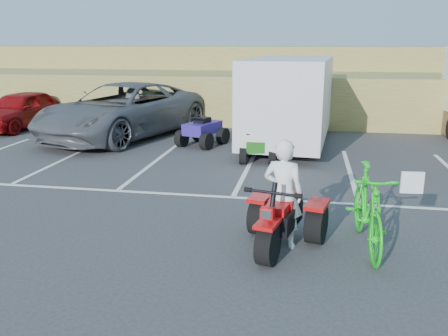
% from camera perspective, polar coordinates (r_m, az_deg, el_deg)
% --- Properties ---
extents(ground, '(100.00, 100.00, 0.00)m').
position_cam_1_polar(ground, '(8.23, -1.59, -8.77)').
color(ground, '#343436').
rests_on(ground, ground).
extents(parking_stripes, '(28.00, 5.16, 0.01)m').
position_cam_1_polar(parking_stripes, '(11.93, 6.45, -1.26)').
color(parking_stripes, white).
rests_on(parking_stripes, ground).
extents(grass_embankment, '(40.00, 8.50, 3.10)m').
position_cam_1_polar(grass_embankment, '(22.99, 6.32, 10.11)').
color(grass_embankment, olive).
rests_on(grass_embankment, ground).
extents(red_trike_atv, '(1.68, 2.02, 1.15)m').
position_cam_1_polar(red_trike_atv, '(7.99, 6.61, -9.63)').
color(red_trike_atv, red).
rests_on(red_trike_atv, ground).
extents(rider, '(0.74, 0.57, 1.82)m').
position_cam_1_polar(rider, '(7.80, 7.12, -3.10)').
color(rider, white).
rests_on(rider, ground).
extents(green_dirt_bike, '(0.81, 2.34, 1.38)m').
position_cam_1_polar(green_dirt_bike, '(8.07, 16.90, -4.68)').
color(green_dirt_bike, '#14BF19').
rests_on(green_dirt_bike, ground).
extents(grey_pickup, '(5.17, 7.52, 1.91)m').
position_cam_1_polar(grey_pickup, '(17.37, -12.09, 6.79)').
color(grey_pickup, '#4E5056').
rests_on(grey_pickup, ground).
extents(red_car, '(2.17, 4.47, 1.47)m').
position_cam_1_polar(red_car, '(20.44, -23.29, 6.46)').
color(red_car, maroon).
rests_on(red_car, ground).
extents(cargo_trailer, '(2.89, 6.22, 2.82)m').
position_cam_1_polar(cargo_trailer, '(15.78, 7.95, 8.28)').
color(cargo_trailer, silver).
rests_on(cargo_trailer, ground).
extents(quad_atv_blue, '(1.64, 1.89, 1.03)m').
position_cam_1_polar(quad_atv_blue, '(15.74, -2.58, 2.76)').
color(quad_atv_blue, navy).
rests_on(quad_atv_blue, ground).
extents(quad_atv_green, '(1.13, 1.43, 0.88)m').
position_cam_1_polar(quad_atv_green, '(13.72, 4.07, 0.92)').
color(quad_atv_green, '#1B5E15').
rests_on(quad_atv_green, ground).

